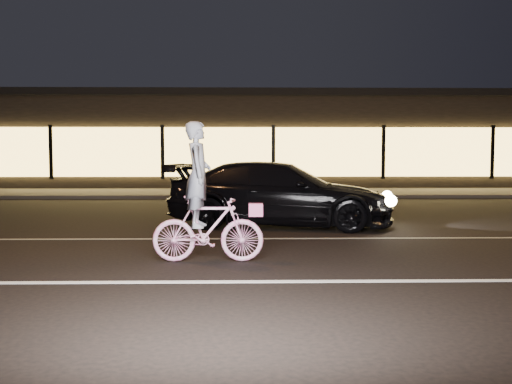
{
  "coord_description": "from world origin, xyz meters",
  "views": [
    {
      "loc": [
        -1.19,
        -8.4,
        1.59
      ],
      "look_at": [
        -1.0,
        0.6,
        0.96
      ],
      "focal_mm": 40.0,
      "sensor_mm": 36.0,
      "label": 1
    }
  ],
  "objects": [
    {
      "name": "lane_stripe_near",
      "position": [
        0.0,
        -1.5,
        0.0
      ],
      "size": [
        60.0,
        0.12,
        0.01
      ],
      "primitive_type": "cube",
      "color": "silver",
      "rests_on": "ground"
    },
    {
      "name": "storefront",
      "position": [
        0.0,
        18.97,
        2.15
      ],
      "size": [
        25.4,
        8.42,
        4.2
      ],
      "color": "black",
      "rests_on": "ground"
    },
    {
      "name": "sedan",
      "position": [
        -0.42,
        3.77,
        0.69
      ],
      "size": [
        5.05,
        2.8,
        1.39
      ],
      "rotation": [
        0.0,
        0.0,
        1.38
      ],
      "color": "black",
      "rests_on": "ground"
    },
    {
      "name": "cyclist",
      "position": [
        -1.75,
        -0.2,
        0.72
      ],
      "size": [
        1.61,
        0.56,
        2.03
      ],
      "rotation": [
        0.0,
        0.0,
        1.57
      ],
      "color": "#EB3D9E",
      "rests_on": "ground"
    },
    {
      "name": "ground",
      "position": [
        0.0,
        0.0,
        0.0
      ],
      "size": [
        90.0,
        90.0,
        0.0
      ],
      "primitive_type": "plane",
      "color": "black",
      "rests_on": "ground"
    },
    {
      "name": "lane_stripe_far",
      "position": [
        0.0,
        2.0,
        0.0
      ],
      "size": [
        60.0,
        0.1,
        0.01
      ],
      "primitive_type": "cube",
      "color": "gray",
      "rests_on": "ground"
    },
    {
      "name": "sidewalk",
      "position": [
        0.0,
        13.0,
        0.06
      ],
      "size": [
        30.0,
        4.0,
        0.12
      ],
      "primitive_type": "cube",
      "color": "#383533",
      "rests_on": "ground"
    }
  ]
}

